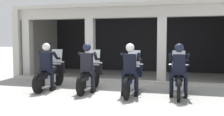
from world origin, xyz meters
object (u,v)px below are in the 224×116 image
motorcycle_far_left (51,74)px  police_officer_far_right (179,66)px  police_officer_far_left (47,62)px  police_officer_center_right (130,65)px  motorcycle_center_left (90,76)px  police_officer_center_left (87,63)px  motorcycle_far_right (178,79)px  motorcycle_center_right (132,78)px

motorcycle_far_left → police_officer_far_right: (4.26, -0.27, 0.44)m
police_officer_far_left → police_officer_center_right: 2.84m
motorcycle_center_left → police_officer_far_right: 2.89m
police_officer_center_right → police_officer_center_left: bearing=177.0°
motorcycle_far_right → motorcycle_center_left: bearing=-167.4°
police_officer_far_left → motorcycle_far_left: bearing=92.5°
police_officer_center_left → police_officer_far_right: size_ratio=1.00×
police_officer_far_left → motorcycle_center_right: bearing=6.0°
police_officer_center_left → motorcycle_far_right: 2.89m
police_officer_center_left → police_officer_far_right: same height
police_officer_center_right → police_officer_far_right: size_ratio=1.00×
police_officer_center_left → motorcycle_center_right: 1.49m
motorcycle_far_right → police_officer_far_right: (-0.00, -0.28, 0.44)m
motorcycle_far_left → motorcycle_center_right: size_ratio=1.00×
police_officer_far_right → motorcycle_center_right: bearing=-173.2°
motorcycle_far_left → police_officer_far_left: size_ratio=1.29×
motorcycle_center_left → motorcycle_far_right: (2.84, -0.00, 0.00)m
motorcycle_center_left → motorcycle_center_right: size_ratio=1.00×
motorcycle_center_right → police_officer_far_right: 1.49m
police_officer_far_right → police_officer_center_right: bearing=-161.8°
police_officer_center_left → police_officer_far_right: bearing=9.6°
motorcycle_center_right → motorcycle_far_right: 1.43m
police_officer_center_right → motorcycle_far_right: size_ratio=0.78×
police_officer_far_left → police_officer_center_left: bearing=3.4°
motorcycle_far_left → police_officer_center_left: bearing=-7.9°
motorcycle_far_left → motorcycle_center_left: bearing=3.4°
police_officer_center_right → motorcycle_center_left: bearing=166.0°
police_officer_far_left → police_officer_far_right: size_ratio=1.00×
police_officer_far_left → police_officer_far_right: 4.26m
motorcycle_center_right → police_officer_center_right: bearing=-87.6°
police_officer_center_left → police_officer_center_right: 1.43m
motorcycle_far_left → motorcycle_center_right: 2.84m
motorcycle_center_left → police_officer_far_left: bearing=-158.4°
police_officer_center_right → motorcycle_far_right: 1.55m
police_officer_far_left → police_officer_far_right: (4.26, 0.01, 0.00)m
motorcycle_center_right → police_officer_far_left: bearing=-174.2°
police_officer_far_right → motorcycle_center_left: bearing=-173.1°
motorcycle_far_left → motorcycle_far_right: bearing=3.0°
motorcycle_far_left → police_officer_far_right: size_ratio=1.29×
motorcycle_far_right → police_officer_far_right: bearing=-77.6°
police_officer_far_left → motorcycle_center_left: 1.52m
motorcycle_center_right → police_officer_center_left: bearing=-171.6°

